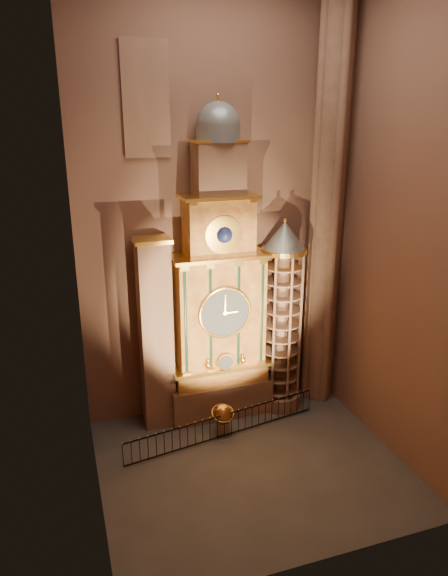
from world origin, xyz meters
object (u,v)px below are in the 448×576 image
object	(u,v)px
stair_turret	(281,319)
celestial_globe	(223,417)
astronomical_clock	(219,300)
portrait_tower	(156,334)
iron_railing	(224,425)

from	to	relation	value
stair_turret	celestial_globe	size ratio (longest dim) A/B	6.30
astronomical_clock	portrait_tower	bearing A→B (deg)	179.71
astronomical_clock	stair_turret	bearing A→B (deg)	-4.30
celestial_globe	iron_railing	distance (m)	0.46
astronomical_clock	stair_turret	xyz separation A→B (m)	(3.50, -0.26, -1.41)
portrait_tower	astronomical_clock	bearing A→B (deg)	-0.29
stair_turret	celestial_globe	world-z (taller)	stair_turret
celestial_globe	iron_railing	size ratio (longest dim) A/B	0.16
astronomical_clock	celestial_globe	world-z (taller)	astronomical_clock
portrait_tower	iron_railing	size ratio (longest dim) A/B	0.96
portrait_tower	iron_railing	bearing A→B (deg)	-40.48
portrait_tower	celestial_globe	xyz separation A→B (m)	(2.91, -2.14, -4.12)
iron_railing	portrait_tower	bearing A→B (deg)	139.52
portrait_tower	stair_turret	bearing A→B (deg)	-2.33
portrait_tower	celestial_globe	distance (m)	5.48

